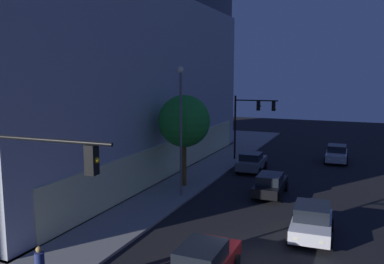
% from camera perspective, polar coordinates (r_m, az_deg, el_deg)
% --- Properties ---
extents(modern_building, '(34.17, 24.03, 18.34)m').
position_cam_1_polar(modern_building, '(38.65, -19.00, 8.93)').
color(modern_building, '#4C4C51').
rests_on(modern_building, ground).
extents(traffic_light_near_corner, '(0.42, 4.88, 6.75)m').
position_cam_1_polar(traffic_light_near_corner, '(13.95, -23.01, -7.83)').
color(traffic_light_near_corner, black).
rests_on(traffic_light_near_corner, sidewalk_corner).
extents(traffic_light_far_corner, '(0.53, 4.15, 6.21)m').
position_cam_1_polar(traffic_light_far_corner, '(38.31, 8.49, 2.45)').
color(traffic_light_far_corner, black).
rests_on(traffic_light_far_corner, sidewalk_corner).
extents(street_lamp_sidewalk, '(0.44, 0.44, 8.73)m').
position_cam_1_polar(street_lamp_sidewalk, '(26.33, -1.63, 2.22)').
color(street_lamp_sidewalk, '#5F5F5F').
rests_on(street_lamp_sidewalk, sidewalk_corner).
extents(sidewalk_tree, '(3.82, 3.82, 6.75)m').
position_cam_1_polar(sidewalk_tree, '(28.79, -1.14, 1.55)').
color(sidewalk_tree, brown).
rests_on(sidewalk_tree, sidewalk_corner).
extents(car_red, '(4.63, 2.07, 1.62)m').
position_cam_1_polar(car_red, '(16.81, 1.66, -18.29)').
color(car_red, maroon).
rests_on(car_red, ground).
extents(car_white, '(4.14, 2.33, 1.66)m').
position_cam_1_polar(car_white, '(21.74, 16.88, -12.19)').
color(car_white, silver).
rests_on(car_white, ground).
extents(car_black, '(4.57, 2.02, 1.56)m').
position_cam_1_polar(car_black, '(28.19, 11.25, -7.40)').
color(car_black, black).
rests_on(car_black, ground).
extents(car_grey, '(4.19, 2.22, 1.67)m').
position_cam_1_polar(car_grey, '(34.80, 8.59, -4.26)').
color(car_grey, slate).
rests_on(car_grey, ground).
extents(car_silver, '(4.43, 2.16, 1.60)m').
position_cam_1_polar(car_silver, '(40.58, 20.14, -2.96)').
color(car_silver, '#B7BABF').
rests_on(car_silver, ground).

